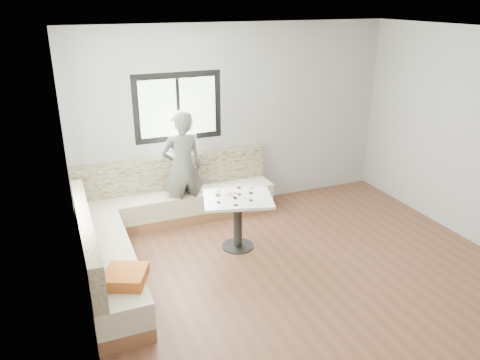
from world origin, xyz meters
The scene contains 9 objects.
room centered at (-0.08, 0.08, 1.41)m, with size 5.01×5.01×2.81m.
banquette centered at (-1.59, 1.62, 0.33)m, with size 2.90×2.80×0.95m.
table centered at (-0.53, 1.13, 0.54)m, with size 1.02×0.89×0.72m.
person centered at (-0.97, 2.13, 0.85)m, with size 0.62×0.40×1.69m, color #52544D.
olive_ramekin centered at (-0.61, 1.28, 0.74)m, with size 0.10×0.10×0.04m.
wine_glass_a centered at (-0.81, 1.08, 0.84)m, with size 0.08×0.08×0.17m.
wine_glass_b centered at (-0.64, 0.92, 0.84)m, with size 0.08×0.08×0.17m.
wine_glass_c centered at (-0.40, 0.99, 0.84)m, with size 0.08×0.08×0.17m.
wine_glass_d centered at (-0.47, 1.21, 0.84)m, with size 0.08×0.08×0.17m.
Camera 1 is at (-2.59, -3.98, 3.14)m, focal length 35.00 mm.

